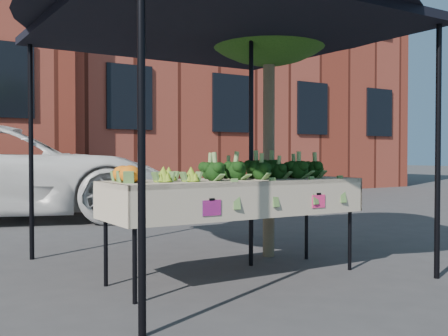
# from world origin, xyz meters

# --- Properties ---
(ground) EXTENTS (90.00, 90.00, 0.00)m
(ground) POSITION_xyz_m (0.00, 0.00, 0.00)
(ground) COLOR #333336
(table) EXTENTS (2.41, 0.83, 0.90)m
(table) POSITION_xyz_m (0.05, 0.11, 0.45)
(table) COLOR beige
(table) RESTS_ON ground
(canopy) EXTENTS (3.16, 3.16, 2.74)m
(canopy) POSITION_xyz_m (0.13, 0.55, 1.37)
(canopy) COLOR black
(canopy) RESTS_ON ground
(broccoli_heap) EXTENTS (1.35, 0.55, 0.23)m
(broccoli_heap) POSITION_xyz_m (0.33, 0.14, 1.02)
(broccoli_heap) COLOR black
(broccoli_heap) RESTS_ON table
(romanesco_cluster) EXTENTS (0.41, 0.45, 0.18)m
(romanesco_cluster) POSITION_xyz_m (-0.61, 0.10, 0.99)
(romanesco_cluster) COLOR #9FC02B
(romanesco_cluster) RESTS_ON table
(cauliflower_pair) EXTENTS (0.21, 0.41, 0.16)m
(cauliflower_pair) POSITION_xyz_m (-0.98, 0.18, 0.98)
(cauliflower_pair) COLOR orange
(cauliflower_pair) RESTS_ON table
(vehicle) EXTENTS (2.40, 3.09, 5.90)m
(vehicle) POSITION_xyz_m (-0.87, 5.94, 2.95)
(vehicle) COLOR white
(vehicle) RESTS_ON ground
(street_tree) EXTENTS (1.88, 1.88, 3.70)m
(street_tree) POSITION_xyz_m (0.93, 0.77, 1.85)
(street_tree) COLOR #1E4C14
(street_tree) RESTS_ON ground
(building_right) EXTENTS (12.00, 8.00, 8.50)m
(building_right) POSITION_xyz_m (7.00, 12.50, 4.25)
(building_right) COLOR maroon
(building_right) RESTS_ON ground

